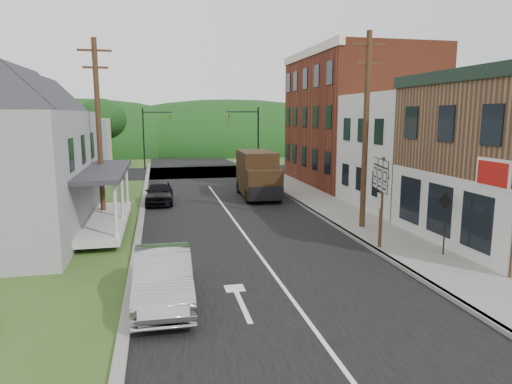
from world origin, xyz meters
TOP-DOWN VIEW (x-y plane):
  - ground at (0.00, 0.00)m, footprint 120.00×120.00m
  - road at (0.00, 10.00)m, footprint 9.00×90.00m
  - cross_road at (0.00, 27.00)m, footprint 60.00×9.00m
  - sidewalk_right at (5.90, 8.00)m, footprint 2.80×55.00m
  - curb_right at (4.55, 8.00)m, footprint 0.20×55.00m
  - curb_left at (-4.65, 8.00)m, footprint 0.30×55.00m
  - storefront_white at (11.30, 7.50)m, footprint 8.00×7.00m
  - storefront_red at (11.30, 17.00)m, footprint 8.00×12.00m
  - house_blue at (-11.00, 17.00)m, footprint 7.14×8.16m
  - house_cream at (-11.50, 26.00)m, footprint 7.14×8.16m
  - utility_pole_right at (5.60, 3.50)m, footprint 1.60×0.26m
  - utility_pole_left at (-6.50, 8.00)m, footprint 1.60×0.26m
  - traffic_signal_right at (4.30, 23.50)m, footprint 2.87×0.20m
  - traffic_signal_left at (-4.30, 30.50)m, footprint 2.87×0.20m
  - tree_left_d at (-9.00, 32.00)m, footprint 4.80×4.80m
  - forested_ridge at (0.00, 55.00)m, footprint 90.00×30.00m
  - silver_sedan at (-3.66, -3.22)m, footprint 1.62×4.57m
  - dark_sedan at (-3.68, 12.01)m, footprint 1.75×4.06m
  - delivery_van at (2.63, 12.80)m, footprint 2.37×5.42m
  - route_sign_cluster at (4.75, 0.19)m, footprint 0.51×2.01m
  - warning_sign at (6.66, -1.22)m, footprint 0.18×0.64m

SIDE VIEW (x-z plane):
  - ground at x=0.00m, z-range 0.00..0.00m
  - road at x=0.00m, z-range -0.01..0.01m
  - cross_road at x=0.00m, z-range -0.01..0.01m
  - forested_ridge at x=0.00m, z-range -8.00..8.00m
  - curb_left at x=-4.65m, z-range 0.00..0.12m
  - sidewalk_right at x=5.90m, z-range 0.00..0.15m
  - curb_right at x=4.55m, z-range 0.00..0.15m
  - dark_sedan at x=-3.68m, z-range 0.00..1.37m
  - silver_sedan at x=-3.66m, z-range 0.00..1.50m
  - delivery_van at x=2.63m, z-range 0.02..3.01m
  - warning_sign at x=6.66m, z-range 0.48..2.84m
  - route_sign_cluster at x=4.75m, z-range 0.68..4.25m
  - storefront_white at x=11.30m, z-range 0.00..6.50m
  - house_blue at x=-11.00m, z-range 0.05..7.33m
  - house_cream at x=-11.50m, z-range 0.05..7.33m
  - traffic_signal_right at x=4.30m, z-range 0.76..6.76m
  - traffic_signal_left at x=-4.30m, z-range 0.76..6.76m
  - utility_pole_right at x=5.60m, z-range 0.16..9.16m
  - utility_pole_left at x=-6.50m, z-range 0.16..9.16m
  - tree_left_d at x=-9.00m, z-range 1.41..8.35m
  - storefront_red at x=11.30m, z-range 0.00..10.00m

